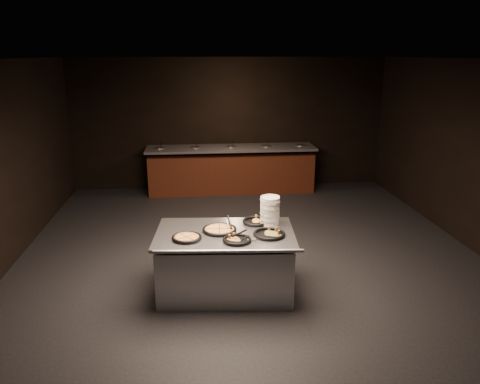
{
  "coord_description": "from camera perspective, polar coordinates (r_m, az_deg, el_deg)",
  "views": [
    {
      "loc": [
        -0.81,
        -6.48,
        2.98
      ],
      "look_at": [
        -0.13,
        0.3,
        0.95
      ],
      "focal_mm": 35.0,
      "sensor_mm": 36.0,
      "label": 1
    }
  ],
  "objects": [
    {
      "name": "plate_stack",
      "position": [
        6.1,
        3.68,
        -2.29
      ],
      "size": [
        0.25,
        0.25,
        0.37
      ],
      "primitive_type": "cylinder",
      "color": "white",
      "rests_on": "serving_counter"
    },
    {
      "name": "pan_veggie_slices",
      "position": [
        5.78,
        3.58,
        -5.12
      ],
      "size": [
        0.4,
        0.4,
        0.04
      ],
      "rotation": [
        0.0,
        0.0,
        -0.24
      ],
      "color": "black",
      "rests_on": "serving_counter"
    },
    {
      "name": "room",
      "position": [
        6.71,
        1.38,
        3.42
      ],
      "size": [
        7.02,
        8.02,
        2.92
      ],
      "color": "black",
      "rests_on": "ground"
    },
    {
      "name": "salad_bar",
      "position": [
        10.39,
        -1.08,
        2.44
      ],
      "size": [
        3.7,
        0.83,
        1.18
      ],
      "color": "#552414",
      "rests_on": "ground"
    },
    {
      "name": "pan_cheese_slices_a",
      "position": [
        6.19,
        1.98,
        -3.59
      ],
      "size": [
        0.36,
        0.36,
        0.04
      ],
      "rotation": [
        0.0,
        0.0,
        0.53
      ],
      "color": "black",
      "rests_on": "serving_counter"
    },
    {
      "name": "pan_cheese_slices_b",
      "position": [
        5.6,
        -0.37,
        -5.84
      ],
      "size": [
        0.35,
        0.35,
        0.04
      ],
      "rotation": [
        0.0,
        0.0,
        1.81
      ],
      "color": "black",
      "rests_on": "serving_counter"
    },
    {
      "name": "pan_veggie_whole",
      "position": [
        5.7,
        -6.52,
        -5.53
      ],
      "size": [
        0.36,
        0.36,
        0.04
      ],
      "rotation": [
        0.0,
        0.0,
        0.63
      ],
      "color": "black",
      "rests_on": "serving_counter"
    },
    {
      "name": "server_right",
      "position": [
        5.6,
        0.39,
        -5.28
      ],
      "size": [
        0.3,
        0.1,
        0.14
      ],
      "rotation": [
        0.0,
        0.0,
        -0.15
      ],
      "color": "silver",
      "rests_on": "serving_counter"
    },
    {
      "name": "pan_cheese_whole",
      "position": [
        5.91,
        -2.51,
        -4.58
      ],
      "size": [
        0.43,
        0.43,
        0.04
      ],
      "rotation": [
        0.0,
        0.0,
        -0.1
      ],
      "color": "black",
      "rests_on": "serving_counter"
    },
    {
      "name": "serving_counter",
      "position": [
        6.04,
        -1.81,
        -8.71
      ],
      "size": [
        1.81,
        1.25,
        0.83
      ],
      "rotation": [
        0.0,
        0.0,
        -0.08
      ],
      "color": "silver",
      "rests_on": "ground"
    },
    {
      "name": "server_left",
      "position": [
        5.98,
        -1.44,
        -3.75
      ],
      "size": [
        0.13,
        0.32,
        0.16
      ],
      "rotation": [
        0.0,
        0.0,
        1.83
      ],
      "color": "silver",
      "rests_on": "serving_counter"
    }
  ]
}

